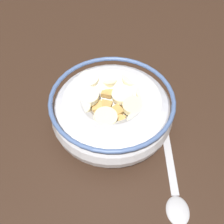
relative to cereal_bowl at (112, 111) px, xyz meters
The scene contains 3 objects.
ground_plane 4.25cm from the cereal_bowl, ahead, with size 114.07×114.07×2.00cm, color #332116.
cereal_bowl is the anchor object (origin of this frame).
spoon 13.56cm from the cereal_bowl, 51.55° to the left, with size 14.54×6.01×0.80cm.
Camera 1 is at (25.84, 7.09, 35.50)cm, focal length 48.42 mm.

